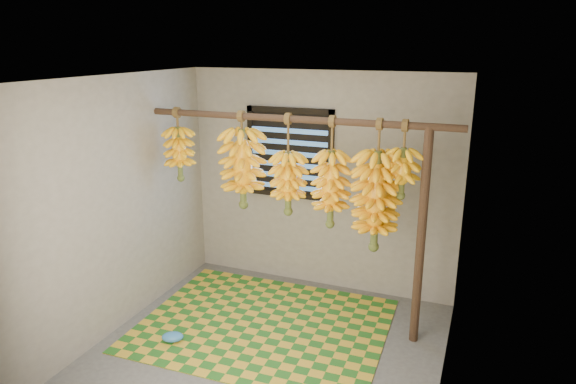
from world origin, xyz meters
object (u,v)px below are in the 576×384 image
at_px(banana_bunch_d, 331,189).
at_px(banana_bunch_b, 243,168).
at_px(plastic_bag, 173,337).
at_px(banana_bunch_c, 288,183).
at_px(banana_bunch_a, 179,154).
at_px(support_post, 421,240).
at_px(banana_bunch_e, 376,201).
at_px(woven_mat, 264,325).
at_px(banana_bunch_f, 402,173).

bearing_deg(banana_bunch_d, banana_bunch_b, -180.00).
xyz_separation_m(plastic_bag, banana_bunch_c, (0.81, 0.86, 1.34)).
relative_size(banana_bunch_b, banana_bunch_d, 0.92).
xyz_separation_m(banana_bunch_a, banana_bunch_d, (1.61, 0.00, -0.20)).
relative_size(support_post, banana_bunch_b, 2.11).
relative_size(plastic_bag, banana_bunch_e, 0.17).
bearing_deg(banana_bunch_e, banana_bunch_d, 180.00).
bearing_deg(banana_bunch_b, support_post, 0.00).
height_order(banana_bunch_c, banana_bunch_e, same).
bearing_deg(banana_bunch_e, woven_mat, -163.97).
bearing_deg(banana_bunch_b, banana_bunch_a, 180.00).
relative_size(banana_bunch_a, banana_bunch_b, 0.79).
bearing_deg(banana_bunch_a, plastic_bag, -66.03).
relative_size(woven_mat, banana_bunch_a, 3.14).
bearing_deg(woven_mat, plastic_bag, -139.00).
bearing_deg(woven_mat, banana_bunch_d, 26.58).
relative_size(banana_bunch_e, banana_bunch_f, 1.75).
relative_size(support_post, plastic_bag, 9.86).
bearing_deg(banana_bunch_f, support_post, 0.00).
relative_size(plastic_bag, banana_bunch_c, 0.21).
xyz_separation_m(banana_bunch_b, banana_bunch_d, (0.90, 0.00, -0.11)).
distance_m(banana_bunch_b, banana_bunch_c, 0.49).
relative_size(support_post, banana_bunch_e, 1.67).
height_order(plastic_bag, banana_bunch_e, banana_bunch_e).
distance_m(banana_bunch_a, banana_bunch_e, 2.05).
height_order(support_post, plastic_bag, support_post).
bearing_deg(support_post, banana_bunch_e, 180.00).
xyz_separation_m(banana_bunch_b, banana_bunch_f, (1.53, 0.00, 0.10)).
bearing_deg(plastic_bag, banana_bunch_f, 24.74).
distance_m(support_post, banana_bunch_e, 0.52).
xyz_separation_m(support_post, banana_bunch_a, (-2.45, 0.00, 0.58)).
height_order(banana_bunch_a, banana_bunch_e, same).
bearing_deg(woven_mat, banana_bunch_c, 62.75).
relative_size(woven_mat, banana_bunch_b, 2.47).
height_order(woven_mat, banana_bunch_d, banana_bunch_d).
xyz_separation_m(plastic_bag, banana_bunch_e, (1.65, 0.86, 1.26)).
height_order(support_post, woven_mat, support_post).
height_order(banana_bunch_b, banana_bunch_e, same).
relative_size(plastic_bag, banana_bunch_a, 0.27).
xyz_separation_m(woven_mat, banana_bunch_b, (-0.33, 0.28, 1.49)).
bearing_deg(plastic_bag, banana_bunch_e, 27.53).
distance_m(woven_mat, banana_bunch_b, 1.55).
bearing_deg(woven_mat, banana_bunch_b, 139.35).
xyz_separation_m(banana_bunch_b, banana_bunch_c, (0.48, 0.00, -0.10)).
distance_m(plastic_bag, banana_bunch_d, 2.00).
xyz_separation_m(banana_bunch_b, banana_bunch_e, (1.32, 0.00, -0.18)).
xyz_separation_m(support_post, banana_bunch_c, (-1.26, 0.00, 0.39)).
relative_size(woven_mat, plastic_bag, 11.54).
xyz_separation_m(woven_mat, banana_bunch_f, (1.20, 0.28, 1.58)).
height_order(support_post, banana_bunch_a, banana_bunch_a).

